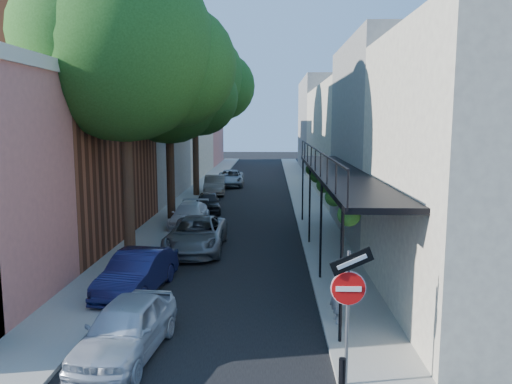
# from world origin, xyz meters

# --- Properties ---
(road_surface) EXTENTS (6.00, 64.00, 0.01)m
(road_surface) POSITION_xyz_m (0.00, 30.00, 0.01)
(road_surface) COLOR black
(road_surface) RESTS_ON ground
(sidewalk_left) EXTENTS (2.00, 64.00, 0.12)m
(sidewalk_left) POSITION_xyz_m (-4.00, 30.00, 0.06)
(sidewalk_left) COLOR gray
(sidewalk_left) RESTS_ON ground
(sidewalk_right) EXTENTS (2.00, 64.00, 0.12)m
(sidewalk_right) POSITION_xyz_m (4.00, 30.00, 0.06)
(sidewalk_right) COLOR gray
(sidewalk_right) RESTS_ON ground
(buildings_left) EXTENTS (10.10, 59.10, 12.00)m
(buildings_left) POSITION_xyz_m (-9.30, 28.76, 4.94)
(buildings_left) COLOR #D2796B
(buildings_left) RESTS_ON ground
(buildings_right) EXTENTS (9.80, 55.00, 10.00)m
(buildings_right) POSITION_xyz_m (8.99, 29.49, 4.42)
(buildings_right) COLOR beige
(buildings_right) RESTS_ON ground
(sign_post) EXTENTS (0.89, 0.17, 2.99)m
(sign_post) POSITION_xyz_m (3.16, 0.97, 2.04)
(sign_post) COLOR #595B60
(sign_post) RESTS_ON ground
(bollard) EXTENTS (0.14, 0.14, 0.80)m
(bollard) POSITION_xyz_m (3.00, 0.50, 0.52)
(bollard) COLOR black
(bollard) RESTS_ON sidewalk_right
(oak_near) EXTENTS (7.48, 6.80, 11.42)m
(oak_near) POSITION_xyz_m (-3.37, 10.26, 7.88)
(oak_near) COLOR #362215
(oak_near) RESTS_ON ground
(oak_mid) EXTENTS (6.60, 6.00, 10.20)m
(oak_mid) POSITION_xyz_m (-3.42, 18.23, 7.06)
(oak_mid) COLOR #362215
(oak_mid) RESTS_ON ground
(oak_far) EXTENTS (7.70, 7.00, 11.90)m
(oak_far) POSITION_xyz_m (-3.35, 27.27, 8.26)
(oak_far) COLOR #362215
(oak_far) RESTS_ON ground
(parked_car_a) EXTENTS (1.93, 3.99, 1.31)m
(parked_car_a) POSITION_xyz_m (-1.72, 2.37, 0.66)
(parked_car_a) COLOR #B2B9C5
(parked_car_a) RESTS_ON ground
(parked_car_b) EXTENTS (1.93, 4.17, 1.32)m
(parked_car_b) POSITION_xyz_m (-2.60, 6.60, 0.66)
(parked_car_b) COLOR #14163F
(parked_car_b) RESTS_ON ground
(parked_car_c) EXTENTS (2.36, 5.01, 1.38)m
(parked_car_c) POSITION_xyz_m (-1.51, 11.84, 0.69)
(parked_car_c) COLOR slate
(parked_car_c) RESTS_ON ground
(parked_car_d) EXTENTS (1.76, 4.15, 1.19)m
(parked_car_d) POSITION_xyz_m (-2.60, 16.68, 0.60)
(parked_car_d) COLOR white
(parked_car_d) RESTS_ON ground
(parked_car_e) EXTENTS (1.88, 3.68, 1.20)m
(parked_car_e) POSITION_xyz_m (-2.14, 20.80, 0.60)
(parked_car_e) COLOR black
(parked_car_e) RESTS_ON ground
(parked_car_f) EXTENTS (1.79, 4.34, 1.40)m
(parked_car_f) POSITION_xyz_m (-2.60, 28.19, 0.70)
(parked_car_f) COLOR gray
(parked_car_f) RESTS_ON ground
(parked_car_g) EXTENTS (2.37, 4.83, 1.32)m
(parked_car_g) POSITION_xyz_m (-1.83, 32.99, 0.66)
(parked_car_g) COLOR gray
(parked_car_g) RESTS_ON ground
(pedestrian) EXTENTS (0.46, 0.64, 1.64)m
(pedestrian) POSITION_xyz_m (3.40, 4.21, 0.94)
(pedestrian) COLOR gray
(pedestrian) RESTS_ON sidewalk_right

